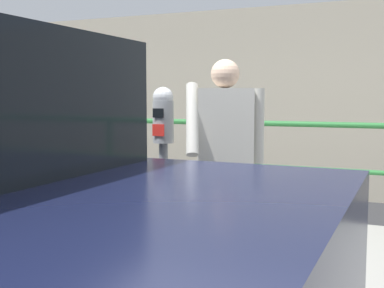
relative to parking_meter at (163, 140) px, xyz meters
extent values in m
cube|color=#9E9B93|center=(0.28, 0.77, -1.08)|extent=(36.00, 2.42, 0.13)
cylinder|color=slate|center=(0.00, 0.00, -0.52)|extent=(0.07, 0.07, 0.99)
cylinder|color=#939699|center=(0.00, 0.00, 0.14)|extent=(0.16, 0.16, 0.32)
sphere|color=silver|center=(0.00, 0.00, 0.33)|extent=(0.16, 0.16, 0.16)
cube|color=black|center=(0.00, -0.08, 0.21)|extent=(0.09, 0.01, 0.07)
cube|color=red|center=(0.00, -0.08, 0.08)|extent=(0.10, 0.01, 0.09)
cylinder|color=#1E233F|center=(0.55, 0.17, -0.61)|extent=(0.15, 0.15, 0.80)
cylinder|color=#1E233F|center=(0.37, 0.09, -0.61)|extent=(0.15, 0.15, 0.80)
cube|color=beige|center=(0.46, 0.13, 0.09)|extent=(0.47, 0.37, 0.60)
sphere|color=beige|center=(0.46, 0.13, 0.50)|extent=(0.22, 0.22, 0.22)
cylinder|color=beige|center=(0.69, 0.23, 0.11)|extent=(0.09, 0.09, 0.57)
cylinder|color=beige|center=(0.27, -0.08, 0.17)|extent=(0.22, 0.36, 0.54)
cylinder|color=#2D7A38|center=(0.28, 1.82, 0.04)|extent=(24.00, 0.06, 0.06)
cylinder|color=#2D7A38|center=(0.28, 1.82, -0.43)|extent=(24.00, 0.05, 0.05)
cylinder|color=#2D7A38|center=(-2.12, 1.82, -0.49)|extent=(0.06, 0.06, 1.06)
cylinder|color=#2D7A38|center=(0.28, 1.82, -0.49)|extent=(0.06, 0.06, 1.06)
cube|color=#ADA38E|center=(0.28, 4.03, 0.26)|extent=(32.00, 0.50, 2.80)
camera|label=1|loc=(1.65, -3.39, 0.33)|focal=45.58mm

